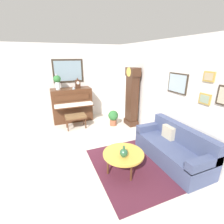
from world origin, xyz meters
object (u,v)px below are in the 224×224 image
Objects in this scene: piano at (72,105)px; flower_vase at (57,81)px; teacup at (74,88)px; green_jug at (124,153)px; potted_plant at (113,117)px; grandfather_clock at (132,99)px; couch at (173,148)px; mantel_clock at (78,83)px; coffee_table at (123,154)px; piano_bench at (76,117)px.

flower_vase is (0.00, -0.44, 0.93)m from piano.
teacup reaches higher than green_jug.
piano is 2.57× the size of potted_plant.
piano is 12.41× the size of teacup.
grandfather_clock is 0.92m from potted_plant.
couch is at bearing 11.88° from potted_plant.
piano reaches higher than green_jug.
couch reaches higher than green_jug.
grandfather_clock is at bearing 176.89° from couch.
mantel_clock reaches higher than potted_plant.
potted_plant reaches higher than coffee_table.
coffee_table is at bearing 8.61° from piano.
couch is at bearing 33.48° from piano_bench.
piano_bench is at bearing -146.52° from couch.
teacup is 0.21× the size of potted_plant.
potted_plant is at bearing 49.91° from piano.
mantel_clock is 1.81m from potted_plant.
flower_vase is at bearing -102.60° from teacup.
piano_bench reaches higher than coffee_table.
flower_vase is (-3.48, -2.20, 1.25)m from couch.
piano_bench is 1.45m from flower_vase.
potted_plant is at bearing -168.12° from couch.
coffee_table is 7.59× the size of teacup.
flower_vase is 1.04× the size of potted_plant.
grandfather_clock reaches higher than piano.
mantel_clock reaches higher than teacup.
potted_plant is at bearing 77.83° from piano_bench.
mantel_clock reaches higher than piano_bench.
mantel_clock is at bearing -175.84° from coffee_table.
grandfather_clock reaches higher than coffee_table.
grandfather_clock reaches higher than couch.
grandfather_clock reaches higher than mantel_clock.
couch is 3.95m from mantel_clock.
teacup is at bearing -128.70° from potted_plant.
coffee_table is 3.39m from teacup.
teacup is (-3.25, -0.42, 0.88)m from coffee_table.
piano_bench is 1.25× the size of potted_plant.
couch is 4.31m from flower_vase.
green_jug is at bearing 6.37° from teacup.
coffee_table is at bearing 7.42° from teacup.
grandfather_clock is 3.62× the size of potted_plant.
potted_plant is (1.05, 1.69, -1.24)m from flower_vase.
mantel_clock is at bearing -126.78° from grandfather_clock.
teacup reaches higher than piano.
piano reaches higher than coffee_table.
flower_vase is (-0.00, -0.71, 0.14)m from mantel_clock.
piano_bench is 2.65m from coffee_table.
coffee_table is 3.53m from mantel_clock.
piano_bench is at bearing -102.17° from potted_plant.
mantel_clock is at bearing 159.06° from piano_bench.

